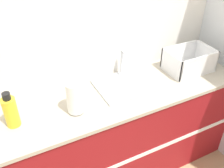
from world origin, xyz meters
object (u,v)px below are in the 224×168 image
bottle_yellow (11,111)px  sink (131,82)px  dish_rack (189,62)px  paper_towel_roll (75,97)px

bottle_yellow → sink: bearing=3.8°
sink → dish_rack: (0.55, -0.03, 0.06)m
dish_rack → bottle_yellow: bearing=-179.0°
sink → bottle_yellow: bearing=-176.2°
dish_rack → sink: bearing=176.4°
paper_towel_roll → sink: bearing=13.4°
paper_towel_roll → bottle_yellow: (-0.41, 0.06, -0.01)m
sink → bottle_yellow: bottle_yellow is taller
paper_towel_roll → bottle_yellow: 0.41m
paper_towel_roll → dish_rack: 1.06m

